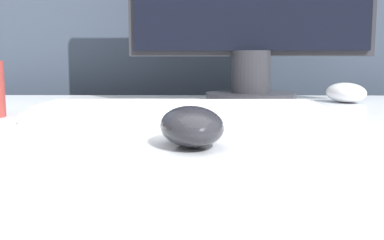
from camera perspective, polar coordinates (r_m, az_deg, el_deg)
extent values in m
cube|color=#333D4C|center=(1.30, 2.49, 1.29)|extent=(5.00, 0.03, 1.41)
ellipsoid|color=#232328|center=(0.47, -0.06, -0.77)|extent=(0.09, 0.12, 0.04)
cube|color=silver|center=(0.70, -1.52, 0.88)|extent=(0.46, 0.16, 0.02)
cube|color=white|center=(0.70, -1.52, 1.85)|extent=(0.43, 0.14, 0.01)
cylinder|color=#28282D|center=(0.98, 7.43, 2.87)|extent=(0.19, 0.19, 0.02)
cylinder|color=#28282D|center=(0.98, 7.48, 6.09)|extent=(0.08, 0.08, 0.09)
ellipsoid|color=white|center=(1.01, 18.94, 3.30)|extent=(0.10, 0.12, 0.04)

